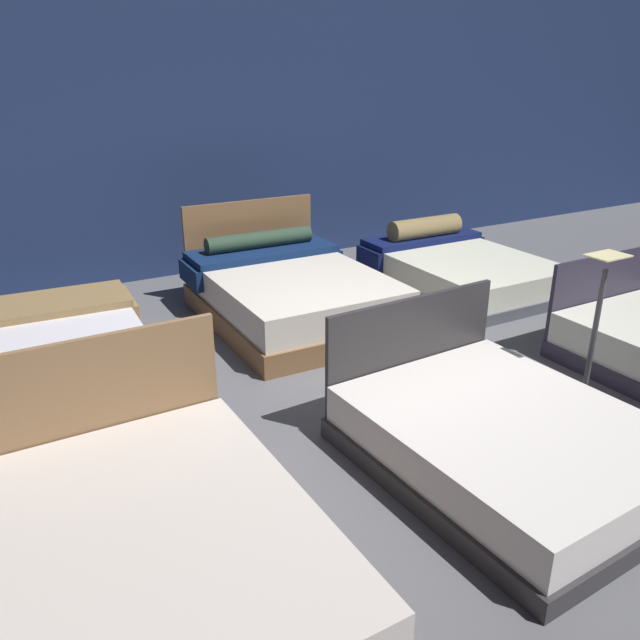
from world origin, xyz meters
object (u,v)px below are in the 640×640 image
Objects in this scene: bed_0 at (141,567)px; bed_5 at (458,269)px; bed_1 at (503,439)px; bed_3 at (48,353)px; price_sign at (591,350)px; bed_4 at (290,293)px.

bed_0 reaches higher than bed_5.
bed_0 is 2.31m from bed_1.
bed_1 is 3.66m from bed_3.
bed_1 is at bearing -167.06° from price_sign.
bed_4 reaches higher than bed_1.
bed_1 reaches higher than bed_5.
price_sign is at bearing -33.93° from bed_3.
price_sign is (3.41, 0.26, 0.23)m from bed_0.
bed_4 is 1.84× the size of price_sign.
price_sign is (1.09, -2.72, 0.19)m from bed_4.
price_sign is at bearing -111.79° from bed_5.
bed_5 is at bearing -0.58° from bed_4.
price_sign reaches higher than bed_0.
bed_1 is 1.16m from price_sign.
bed_4 is 1.03× the size of bed_5.
bed_0 is at bearing -126.74° from bed_4.
bed_1 is 0.94× the size of bed_5.
bed_4 is at bearing 111.87° from price_sign.
bed_1 is 3.65m from bed_5.
bed_0 reaches higher than bed_3.
bed_0 is 0.93× the size of bed_4.
bed_3 is 4.29m from price_sign.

